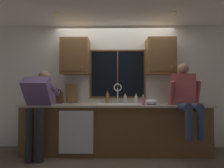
{
  "coord_description": "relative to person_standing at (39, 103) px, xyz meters",
  "views": [
    {
      "loc": [
        -0.01,
        -3.61,
        1.22
      ],
      "look_at": [
        -0.06,
        -0.3,
        1.3
      ],
      "focal_mm": 27.56,
      "sensor_mm": 36.0,
      "label": 1
    }
  ],
  "objects": [
    {
      "name": "window_glass",
      "position": [
        1.4,
        0.6,
        0.56
      ],
      "size": [
        1.1,
        0.02,
        0.95
      ],
      "primitive_type": "cube",
      "color": "black"
    },
    {
      "name": "upper_cabinet_left",
      "position": [
        0.54,
        0.44,
        0.9
      ],
      "size": [
        0.55,
        0.36,
        0.72
      ],
      "color": "brown"
    },
    {
      "name": "window_frame_bottom",
      "position": [
        1.4,
        0.59,
        0.07
      ],
      "size": [
        1.17,
        0.02,
        0.04
      ],
      "primitive_type": "cube",
      "color": "brown"
    },
    {
      "name": "bottle_green_glass",
      "position": [
        1.19,
        0.54,
        0.07
      ],
      "size": [
        0.07,
        0.07,
        0.26
      ],
      "color": "olive",
      "rests_on": "countertop"
    },
    {
      "name": "person_sitting_on_counter",
      "position": [
        2.58,
        0.04,
        0.14
      ],
      "size": [
        0.54,
        0.64,
        1.26
      ],
      "color": "#384260",
      "rests_on": "countertop"
    },
    {
      "name": "bottle_amber_small",
      "position": [
        1.77,
        0.49,
        0.04
      ],
      "size": [
        0.06,
        0.06,
        0.2
      ],
      "color": "silver",
      "rests_on": "countertop"
    },
    {
      "name": "ceiling_downlight_right",
      "position": [
        2.38,
        0.01,
        1.58
      ],
      "size": [
        0.14,
        0.14,
        0.01
      ],
      "primitive_type": "cylinder",
      "color": "#FFEAB2"
    },
    {
      "name": "soap_dispenser",
      "position": [
        1.85,
        0.09,
        0.03
      ],
      "size": [
        0.06,
        0.07,
        0.19
      ],
      "color": "pink",
      "rests_on": "countertop"
    },
    {
      "name": "knife_block",
      "position": [
        0.24,
        0.41,
        0.07
      ],
      "size": [
        0.12,
        0.18,
        0.32
      ],
      "color": "brown",
      "rests_on": "countertop"
    },
    {
      "name": "window_frame_left",
      "position": [
        0.83,
        0.59,
        0.56
      ],
      "size": [
        0.03,
        0.02,
        0.95
      ],
      "primitive_type": "cube",
      "color": "brown"
    },
    {
      "name": "window_frame_top",
      "position": [
        1.4,
        0.59,
        1.06
      ],
      "size": [
        1.17,
        0.02,
        0.04
      ],
      "primitive_type": "cube",
      "color": "brown"
    },
    {
      "name": "sink",
      "position": [
        1.4,
        0.31,
        -0.14
      ],
      "size": [
        0.8,
        0.46,
        0.21
      ],
      "color": "white",
      "rests_on": "lower_cabinet_run"
    },
    {
      "name": "countertop",
      "position": [
        1.35,
        0.3,
        -0.06
      ],
      "size": [
        3.51,
        0.62,
        0.04
      ],
      "primitive_type": "cube",
      "color": "beige",
      "rests_on": "lower_cabinet_run"
    },
    {
      "name": "person_standing",
      "position": [
        0.0,
        0.0,
        0.0
      ],
      "size": [
        0.53,
        0.69,
        1.56
      ],
      "color": "#262628",
      "rests_on": "floor"
    },
    {
      "name": "window_frame_right",
      "position": [
        1.96,
        0.59,
        0.56
      ],
      "size": [
        0.03,
        0.02,
        0.95
      ],
      "primitive_type": "cube",
      "color": "brown"
    },
    {
      "name": "dishwasher_front",
      "position": [
        0.66,
        0.0,
        -0.5
      ],
      "size": [
        0.6,
        0.02,
        0.74
      ],
      "primitive_type": "cube",
      "color": "white"
    },
    {
      "name": "upper_cabinet_right",
      "position": [
        2.25,
        0.44,
        0.9
      ],
      "size": [
        0.55,
        0.36,
        0.72
      ],
      "color": "brown"
    },
    {
      "name": "lower_cabinet_run",
      "position": [
        1.35,
        0.32,
        -0.52
      ],
      "size": [
        3.45,
        0.58,
        0.88
      ],
      "primitive_type": "cube",
      "color": "brown",
      "rests_on": "floor"
    },
    {
      "name": "bottle_tall_clear",
      "position": [
        1.55,
        0.52,
        0.04
      ],
      "size": [
        0.07,
        0.07,
        0.2
      ],
      "color": "silver",
      "rests_on": "countertop"
    },
    {
      "name": "ceiling_downlight_left",
      "position": [
        0.31,
        0.01,
        1.58
      ],
      "size": [
        0.14,
        0.14,
        0.01
      ],
      "primitive_type": "cylinder",
      "color": "#FFEAB2"
    },
    {
      "name": "window_mullion_center",
      "position": [
        1.4,
        0.59,
        0.56
      ],
      "size": [
        0.02,
        0.02,
        0.95
      ],
      "primitive_type": "cube",
      "color": "brown"
    },
    {
      "name": "mixing_bowl",
      "position": [
        2.03,
        0.23,
        0.01
      ],
      "size": [
        0.22,
        0.22,
        0.11
      ],
      "primitive_type": "ellipsoid",
      "color": "silver",
      "rests_on": "countertop"
    },
    {
      "name": "faucet",
      "position": [
        1.4,
        0.49,
        0.21
      ],
      "size": [
        0.18,
        0.09,
        0.4
      ],
      "color": "silver",
      "rests_on": "countertop"
    },
    {
      "name": "cutting_board",
      "position": [
        0.45,
        0.52,
        0.15
      ],
      "size": [
        0.24,
        0.1,
        0.39
      ],
      "primitive_type": "cube",
      "rotation": [
        0.21,
        0.0,
        0.0
      ],
      "color": "#997047",
      "rests_on": "countertop"
    },
    {
      "name": "back_wall",
      "position": [
        1.35,
        0.67,
        0.31
      ],
      "size": [
        5.85,
        0.12,
        2.55
      ],
      "primitive_type": "cube",
      "color": "silver",
      "rests_on": "floor"
    }
  ]
}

